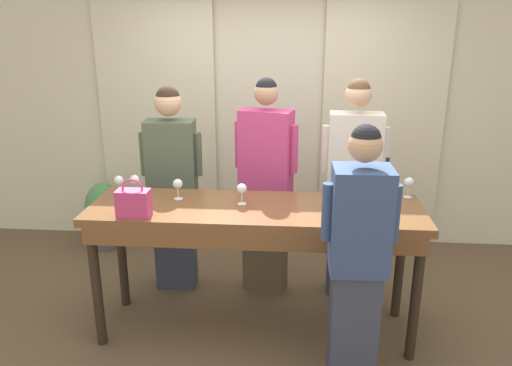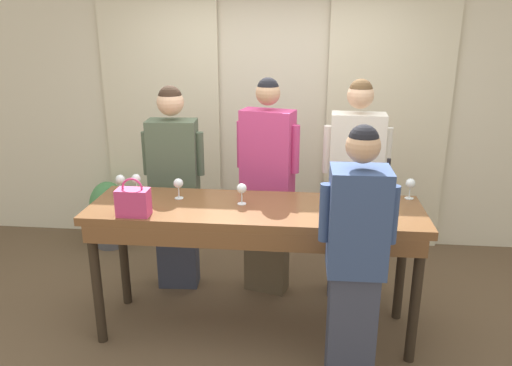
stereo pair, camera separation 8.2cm
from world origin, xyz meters
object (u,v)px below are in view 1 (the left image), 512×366
tasting_bar (255,222)px  guest_olive_jacket (173,187)px  wine_bottle (386,182)px  wine_glass_center_right (372,208)px  guest_cream_sweater (353,188)px  wine_glass_front_right (409,183)px  potted_plant (104,214)px  guest_pink_top (266,186)px  host_pouring (357,260)px  wine_glass_center_left (119,181)px  handbag (133,203)px  wine_glass_center_mid (242,189)px  wine_glass_front_mid (135,180)px  wine_glass_front_left (178,185)px

tasting_bar → guest_olive_jacket: size_ratio=1.34×
wine_bottle → wine_glass_center_right: wine_bottle is taller
wine_glass_center_right → guest_cream_sweater: 0.88m
wine_glass_front_right → potted_plant: wine_glass_front_right is taller
guest_pink_top → guest_cream_sweater: size_ratio=1.00×
wine_glass_front_right → host_pouring: bearing=-119.3°
wine_glass_center_left → handbag: bearing=-59.6°
tasting_bar → host_pouring: bearing=-37.5°
wine_bottle → wine_glass_center_mid: 1.06m
host_pouring → wine_glass_center_mid: bearing=143.2°
wine_bottle → wine_glass_center_right: 0.57m
wine_glass_front_mid → guest_olive_jacket: 0.50m
wine_glass_front_left → wine_glass_center_mid: size_ratio=1.00×
guest_olive_jacket → guest_cream_sweater: 1.48m
wine_glass_front_mid → host_pouring: bearing=-24.3°
wine_glass_front_right → guest_pink_top: guest_pink_top is taller
guest_cream_sweater → guest_pink_top: bearing=180.0°
host_pouring → potted_plant: (-2.30, 1.85, -0.50)m
guest_cream_sweater → host_pouring: (-0.09, -1.13, -0.07)m
wine_bottle → handbag: size_ratio=1.13×
wine_glass_front_mid → wine_glass_center_left: size_ratio=1.00×
wine_glass_front_mid → guest_olive_jacket: guest_olive_jacket is taller
wine_glass_center_right → wine_bottle: bearing=71.8°
wine_glass_front_right → wine_glass_center_left: bearing=-176.7°
wine_glass_front_left → wine_glass_front_mid: size_ratio=1.00×
guest_olive_jacket → wine_glass_front_left: bearing=-71.5°
guest_pink_top → guest_cream_sweater: (0.70, 0.00, 0.00)m
wine_glass_front_mid → host_pouring: size_ratio=0.09×
handbag → wine_bottle: bearing=17.1°
handbag → host_pouring: 1.48m
wine_glass_front_mid → wine_glass_center_mid: 0.83m
potted_plant → wine_bottle: bearing=-22.0°
host_pouring → potted_plant: size_ratio=2.45×
guest_pink_top → potted_plant: (-1.68, 0.72, -0.58)m
tasting_bar → wine_glass_center_right: wine_glass_center_right is taller
wine_glass_front_right → wine_glass_center_mid: 1.23m
tasting_bar → wine_glass_center_left: 1.06m
guest_olive_jacket → wine_bottle: bearing=-11.0°
handbag → guest_olive_jacket: size_ratio=0.15×
wine_glass_center_right → potted_plant: wine_glass_center_right is taller
wine_bottle → wine_glass_front_mid: bearing=-177.0°
wine_glass_front_left → wine_glass_center_mid: 0.48m
wine_glass_front_mid → wine_glass_center_right: (1.67, -0.44, 0.00)m
wine_bottle → wine_glass_front_right: bearing=-1.5°
wine_bottle → potted_plant: wine_bottle is taller
guest_cream_sweater → wine_glass_front_left: bearing=-159.2°
wine_bottle → handbag: bearing=-162.9°
handbag → guest_pink_top: guest_pink_top is taller
tasting_bar → wine_glass_front_mid: wine_glass_front_mid is taller
guest_cream_sweater → host_pouring: size_ratio=1.07×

